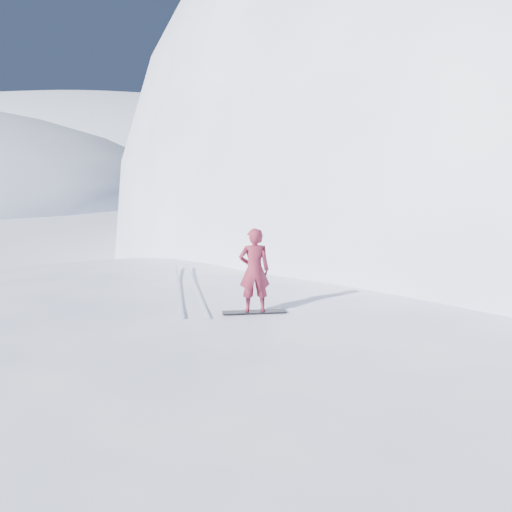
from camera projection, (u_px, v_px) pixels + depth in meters
The scene contains 8 objects.
ground at pixel (195, 450), 11.53m from camera, with size 400.00×400.00×0.00m, color white.
near_ridge at pixel (251, 390), 14.44m from camera, with size 36.00×28.00×4.80m, color white.
peak_shoulder at pixel (431, 263), 30.82m from camera, with size 28.00×24.00×18.00m, color white.
far_ridge_c at pixel (82, 180), 121.11m from camera, with size 140.00×90.00×36.00m, color white.
wind_bumps at pixel (185, 404), 13.63m from camera, with size 16.00×14.40×1.00m.
snowboard at pixel (254, 312), 12.76m from camera, with size 1.43×0.27×0.02m, color black.
snowboarder at pixel (254, 270), 12.59m from camera, with size 0.69×0.45×1.88m, color maroon.
board_tracks at pixel (187, 286), 15.21m from camera, with size 1.80×5.89×0.04m.
Camera 1 is at (1.62, -10.58, 5.94)m, focal length 40.00 mm.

